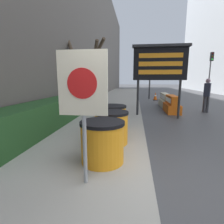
{
  "coord_description": "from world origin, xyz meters",
  "views": [
    {
      "loc": [
        -0.31,
        -2.57,
        1.65
      ],
      "look_at": [
        -1.32,
        5.06,
        0.22
      ],
      "focal_mm": 28.0,
      "sensor_mm": 36.0,
      "label": 1
    }
  ],
  "objects": [
    {
      "name": "hedge_strip",
      "position": [
        -3.1,
        2.66,
        0.55
      ],
      "size": [
        0.9,
        6.27,
        0.86
      ],
      "color": "#1E421E",
      "rests_on": "sidewalk_left"
    },
    {
      "name": "barrel_drum_foreground",
      "position": [
        -0.89,
        0.47,
        0.51
      ],
      "size": [
        0.83,
        0.83,
        0.78
      ],
      "color": "orange",
      "rests_on": "sidewalk_left"
    },
    {
      "name": "barrel_drum_back",
      "position": [
        -0.96,
        2.47,
        0.51
      ],
      "size": [
        0.83,
        0.83,
        0.78
      ],
      "color": "orange",
      "rests_on": "sidewalk_left"
    },
    {
      "name": "building_left_facade",
      "position": [
        -3.9,
        9.8,
        6.06
      ],
      "size": [
        0.4,
        50.4,
        12.12
      ],
      "color": "#4C4742",
      "rests_on": "ground_plane"
    },
    {
      "name": "traffic_cone_near",
      "position": [
        1.34,
        11.97,
        0.31
      ],
      "size": [
        0.36,
        0.36,
        0.64
      ],
      "color": "black",
      "rests_on": "ground_plane"
    },
    {
      "name": "sidewalk_left",
      "position": [
        -1.85,
        0.0,
        0.06
      ],
      "size": [
        3.7,
        56.0,
        0.12
      ],
      "color": "gray",
      "rests_on": "ground_plane"
    },
    {
      "name": "traffic_light_far_side",
      "position": [
        7.19,
        16.68,
        3.12
      ],
      "size": [
        0.28,
        0.45,
        4.33
      ],
      "color": "#2D2D30",
      "rests_on": "ground_plane"
    },
    {
      "name": "barrel_drum_middle",
      "position": [
        -0.86,
        1.47,
        0.51
      ],
      "size": [
        0.83,
        0.83,
        0.78
      ],
      "color": "orange",
      "rests_on": "sidewalk_left"
    },
    {
      "name": "pedestrian_worker",
      "position": [
        3.28,
        6.78,
        1.01
      ],
      "size": [
        0.44,
        0.52,
        1.7
      ],
      "rotation": [
        0.0,
        0.0,
        4.24
      ],
      "color": "#333338",
      "rests_on": "ground_plane"
    },
    {
      "name": "traffic_light_near_curb",
      "position": [
        0.92,
        12.89,
        3.14
      ],
      "size": [
        0.28,
        0.44,
        4.36
      ],
      "color": "#2D2D30",
      "rests_on": "ground_plane"
    },
    {
      "name": "ground_plane",
      "position": [
        0.0,
        0.0,
        0.0
      ],
      "size": [
        120.0,
        120.0,
        0.0
      ],
      "primitive_type": "plane",
      "color": "#3F3F42"
    },
    {
      "name": "jersey_barrier_orange_far",
      "position": [
        1.57,
        6.56,
        0.38
      ],
      "size": [
        0.64,
        1.62,
        0.86
      ],
      "color": "orange",
      "rests_on": "ground_plane"
    },
    {
      "name": "bare_tree",
      "position": [
        -2.79,
        6.42,
        1.98
      ],
      "size": [
        2.09,
        2.27,
        3.62
      ],
      "color": "#4C3D2D",
      "rests_on": "sidewalk_left"
    },
    {
      "name": "message_board",
      "position": [
        0.68,
        5.08,
        2.29
      ],
      "size": [
        2.3,
        0.36,
        3.04
      ],
      "color": "#28282B",
      "rests_on": "ground_plane"
    },
    {
      "name": "warning_sign",
      "position": [
        -1.02,
        -0.25,
        1.47
      ],
      "size": [
        0.69,
        0.08,
        1.92
      ],
      "color": "gray",
      "rests_on": "sidewalk_left"
    },
    {
      "name": "jersey_barrier_cream",
      "position": [
        1.57,
        8.59,
        0.35
      ],
      "size": [
        0.58,
        2.03,
        0.8
      ],
      "color": "beige",
      "rests_on": "ground_plane"
    }
  ]
}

